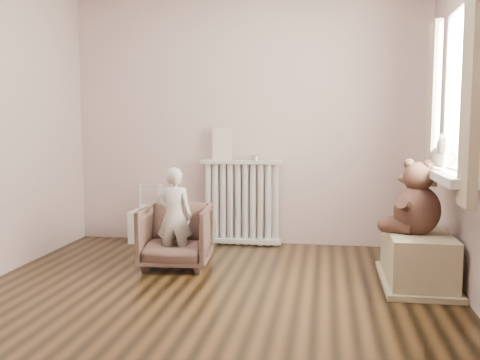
# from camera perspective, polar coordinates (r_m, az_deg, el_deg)

# --- Properties ---
(floor) EXTENTS (3.60, 3.60, 0.01)m
(floor) POSITION_cam_1_polar(r_m,az_deg,el_deg) (3.93, -3.29, -12.35)
(floor) COLOR black
(floor) RESTS_ON ground
(back_wall) EXTENTS (3.60, 0.02, 2.60)m
(back_wall) POSITION_cam_1_polar(r_m,az_deg,el_deg) (5.50, 0.71, 6.71)
(back_wall) COLOR beige
(back_wall) RESTS_ON ground
(front_wall) EXTENTS (3.60, 0.02, 2.60)m
(front_wall) POSITION_cam_1_polar(r_m,az_deg,el_deg) (2.01, -14.78, 7.49)
(front_wall) COLOR beige
(front_wall) RESTS_ON ground
(window) EXTENTS (0.03, 0.90, 1.10)m
(window) POSITION_cam_1_polar(r_m,az_deg,el_deg) (4.05, 22.98, 8.55)
(window) COLOR white
(window) RESTS_ON right_wall
(window_sill) EXTENTS (0.22, 1.10, 0.06)m
(window_sill) POSITION_cam_1_polar(r_m,az_deg,el_deg) (4.05, 21.40, 0.39)
(window_sill) COLOR silver
(window_sill) RESTS_ON right_wall
(curtain_left) EXTENTS (0.06, 0.26, 1.30)m
(curtain_left) POSITION_cam_1_polar(r_m,az_deg,el_deg) (3.47, 23.40, 8.03)
(curtain_left) COLOR #BAAC8B
(curtain_left) RESTS_ON right_wall
(curtain_right) EXTENTS (0.06, 0.26, 1.30)m
(curtain_right) POSITION_cam_1_polar(r_m,az_deg,el_deg) (4.59, 19.91, 7.58)
(curtain_right) COLOR #BAAC8B
(curtain_right) RESTS_ON right_wall
(radiator) EXTENTS (0.82, 0.16, 0.87)m
(radiator) POSITION_cam_1_polar(r_m,az_deg,el_deg) (5.45, 0.17, -2.89)
(radiator) COLOR silver
(radiator) RESTS_ON floor
(paper_doll) EXTENTS (0.20, 0.02, 0.33)m
(paper_doll) POSITION_cam_1_polar(r_m,az_deg,el_deg) (5.42, -1.91, 3.87)
(paper_doll) COLOR beige
(paper_doll) RESTS_ON radiator
(tin_a) EXTENTS (0.09, 0.09, 0.05)m
(tin_a) POSITION_cam_1_polar(r_m,az_deg,el_deg) (5.37, 1.66, 2.37)
(tin_a) COLOR #A59E8C
(tin_a) RESTS_ON radiator
(toy_vanity) EXTENTS (0.38, 0.27, 0.60)m
(toy_vanity) POSITION_cam_1_polar(r_m,az_deg,el_deg) (5.67, -9.64, -3.79)
(toy_vanity) COLOR silver
(toy_vanity) RESTS_ON floor
(armchair) EXTENTS (0.62, 0.63, 0.54)m
(armchair) POSITION_cam_1_polar(r_m,az_deg,el_deg) (4.66, -6.84, -5.99)
(armchair) COLOR brown
(armchair) RESTS_ON floor
(child) EXTENTS (0.33, 0.23, 0.85)m
(child) POSITION_cam_1_polar(r_m,az_deg,el_deg) (4.58, -7.05, -3.94)
(child) COLOR white
(child) RESTS_ON armchair
(toy_bench) EXTENTS (0.46, 0.88, 0.41)m
(toy_bench) POSITION_cam_1_polar(r_m,az_deg,el_deg) (4.40, 18.36, -7.92)
(toy_bench) COLOR #B9AF8A
(toy_bench) RESTS_ON floor
(teddy_bear) EXTENTS (0.55, 0.50, 0.55)m
(teddy_bear) POSITION_cam_1_polar(r_m,az_deg,el_deg) (4.24, 18.41, -1.98)
(teddy_bear) COLOR #372018
(teddy_bear) RESTS_ON toy_bench
(plush_cat) EXTENTS (0.21, 0.32, 0.25)m
(plush_cat) POSITION_cam_1_polar(r_m,az_deg,el_deg) (4.23, 20.77, 2.41)
(plush_cat) COLOR gray
(plush_cat) RESTS_ON window_sill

